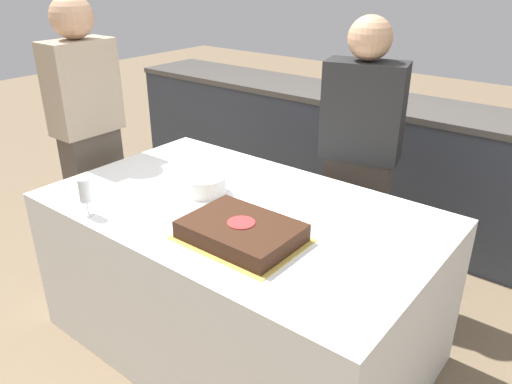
# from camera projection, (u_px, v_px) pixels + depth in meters

# --- Properties ---
(ground_plane) EXTENTS (14.00, 14.00, 0.00)m
(ground_plane) POSITION_uv_depth(u_px,v_px,m) (241.00, 339.00, 2.57)
(ground_plane) COLOR #7A664C
(back_counter) EXTENTS (4.40, 0.58, 0.92)m
(back_counter) POSITION_uv_depth(u_px,v_px,m) (386.00, 165.00, 3.52)
(back_counter) COLOR #333842
(back_counter) RESTS_ON ground_plane
(dining_table) EXTENTS (1.78, 1.07, 0.76)m
(dining_table) POSITION_uv_depth(u_px,v_px,m) (240.00, 277.00, 2.41)
(dining_table) COLOR white
(dining_table) RESTS_ON ground_plane
(cake) EXTENTS (0.48, 0.36, 0.08)m
(cake) POSITION_uv_depth(u_px,v_px,m) (241.00, 231.00, 1.96)
(cake) COLOR gold
(cake) RESTS_ON dining_table
(plate_stack) EXTENTS (0.20, 0.20, 0.09)m
(plate_stack) POSITION_uv_depth(u_px,v_px,m) (205.00, 185.00, 2.36)
(plate_stack) COLOR white
(plate_stack) RESTS_ON dining_table
(wine_glass) EXTENTS (0.06, 0.06, 0.17)m
(wine_glass) POSITION_uv_depth(u_px,v_px,m) (85.00, 191.00, 2.13)
(wine_glass) COLOR white
(wine_glass) RESTS_ON dining_table
(side_plate_near_cake) EXTENTS (0.18, 0.18, 0.00)m
(side_plate_near_cake) POSITION_uv_depth(u_px,v_px,m) (286.00, 213.00, 2.18)
(side_plate_near_cake) COLOR white
(side_plate_near_cake) RESTS_ON dining_table
(person_cutting_cake) EXTENTS (0.44, 0.30, 1.54)m
(person_cutting_cake) POSITION_uv_depth(u_px,v_px,m) (359.00, 161.00, 2.66)
(person_cutting_cake) COLOR #4C4238
(person_cutting_cake) RESTS_ON ground_plane
(person_seated_left) EXTENTS (0.23, 0.37, 1.62)m
(person_seated_left) POSITION_uv_depth(u_px,v_px,m) (90.00, 138.00, 2.83)
(person_seated_left) COLOR #4C4238
(person_seated_left) RESTS_ON ground_plane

